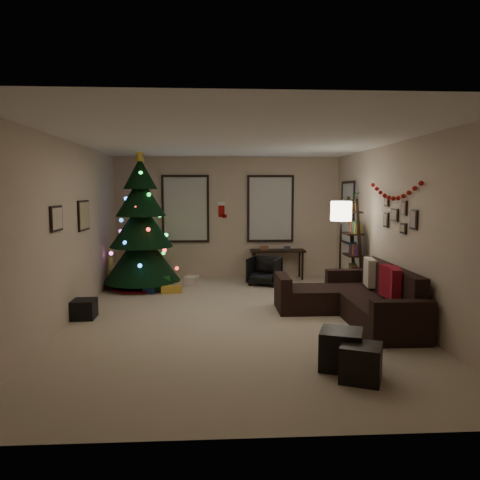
% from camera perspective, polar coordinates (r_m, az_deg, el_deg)
% --- Properties ---
extents(floor, '(7.00, 7.00, 0.00)m').
position_cam_1_polar(floor, '(7.29, -0.52, -9.53)').
color(floor, '#BFAC90').
rests_on(floor, ground).
extents(ceiling, '(7.00, 7.00, 0.00)m').
position_cam_1_polar(ceiling, '(7.06, -0.54, 12.07)').
color(ceiling, white).
rests_on(ceiling, floor).
extents(wall_back, '(5.00, 0.00, 5.00)m').
position_cam_1_polar(wall_back, '(10.54, -1.46, 2.74)').
color(wall_back, beige).
rests_on(wall_back, floor).
extents(wall_front, '(5.00, 0.00, 5.00)m').
position_cam_1_polar(wall_front, '(3.59, 2.20, -3.74)').
color(wall_front, beige).
rests_on(wall_front, floor).
extents(wall_left, '(0.00, 7.00, 7.00)m').
position_cam_1_polar(wall_left, '(7.37, -20.34, 0.93)').
color(wall_left, beige).
rests_on(wall_left, floor).
extents(wall_right, '(0.00, 7.00, 7.00)m').
position_cam_1_polar(wall_right, '(7.60, 18.67, 1.13)').
color(wall_right, beige).
rests_on(wall_right, floor).
extents(window_back_left, '(1.05, 0.06, 1.50)m').
position_cam_1_polar(window_back_left, '(10.51, -6.65, 3.78)').
color(window_back_left, '#728CB2').
rests_on(window_back_left, wall_back).
extents(window_back_right, '(1.05, 0.06, 1.50)m').
position_cam_1_polar(window_back_right, '(10.57, 3.71, 3.82)').
color(window_back_right, '#728CB2').
rests_on(window_back_right, wall_back).
extents(window_right_wall, '(0.06, 0.90, 1.30)m').
position_cam_1_polar(window_right_wall, '(9.98, 13.07, 3.26)').
color(window_right_wall, '#728CB2').
rests_on(window_right_wall, wall_right).
extents(christmas_tree, '(1.52, 1.52, 2.83)m').
position_cam_1_polar(christmas_tree, '(9.54, -11.91, 1.19)').
color(christmas_tree, black).
rests_on(christmas_tree, floor).
extents(presents, '(1.50, 1.01, 0.30)m').
position_cam_1_polar(presents, '(9.49, -9.71, -5.24)').
color(presents, gold).
rests_on(presents, floor).
extents(sofa, '(1.73, 2.52, 0.83)m').
position_cam_1_polar(sofa, '(7.48, 14.03, -7.18)').
color(sofa, black).
rests_on(sofa, floor).
extents(pillow_red_a, '(0.25, 0.50, 0.48)m').
position_cam_1_polar(pillow_red_a, '(6.96, 18.32, -5.18)').
color(pillow_red_a, maroon).
rests_on(pillow_red_a, sofa).
extents(pillow_red_b, '(0.15, 0.47, 0.46)m').
position_cam_1_polar(pillow_red_b, '(7.15, 17.72, -4.87)').
color(pillow_red_b, maroon).
rests_on(pillow_red_b, sofa).
extents(pillow_cream, '(0.19, 0.46, 0.45)m').
position_cam_1_polar(pillow_cream, '(7.94, 15.51, -3.80)').
color(pillow_cream, beige).
rests_on(pillow_cream, sofa).
extents(ottoman_near, '(0.58, 0.58, 0.43)m').
position_cam_1_polar(ottoman_near, '(5.42, 12.21, -12.87)').
color(ottoman_near, black).
rests_on(ottoman_near, floor).
extents(ottoman_far, '(0.53, 0.53, 0.38)m').
position_cam_1_polar(ottoman_far, '(5.15, 14.50, -14.25)').
color(ottoman_far, black).
rests_on(ottoman_far, floor).
extents(desk, '(1.20, 0.43, 0.65)m').
position_cam_1_polar(desk, '(10.43, 4.60, -1.61)').
color(desk, black).
rests_on(desk, floor).
extents(desk_chair, '(0.74, 0.72, 0.59)m').
position_cam_1_polar(desk_chair, '(9.79, 3.00, -3.74)').
color(desk_chair, black).
rests_on(desk_chair, floor).
extents(bookshelf, '(0.30, 0.53, 1.82)m').
position_cam_1_polar(bookshelf, '(8.99, 13.79, -1.02)').
color(bookshelf, black).
rests_on(bookshelf, floor).
extents(potted_plant, '(0.54, 0.51, 0.47)m').
position_cam_1_polar(potted_plant, '(9.27, 13.30, 4.91)').
color(potted_plant, '#4C4C4C').
rests_on(potted_plant, bookshelf).
extents(floor_lamp, '(0.37, 0.37, 1.77)m').
position_cam_1_polar(floor_lamp, '(8.59, 12.18, 2.69)').
color(floor_lamp, black).
rests_on(floor_lamp, floor).
extents(art_map, '(0.04, 0.60, 0.50)m').
position_cam_1_polar(art_map, '(8.18, -18.50, 2.85)').
color(art_map, black).
rests_on(art_map, wall_left).
extents(art_abstract, '(0.04, 0.45, 0.35)m').
position_cam_1_polar(art_abstract, '(6.88, -21.46, 2.45)').
color(art_abstract, black).
rests_on(art_abstract, wall_left).
extents(gallery, '(0.03, 1.25, 0.54)m').
position_cam_1_polar(gallery, '(7.50, 18.79, 2.77)').
color(gallery, black).
rests_on(gallery, wall_right).
extents(garland, '(0.08, 1.90, 0.30)m').
position_cam_1_polar(garland, '(7.65, 18.19, 5.72)').
color(garland, '#A5140C').
rests_on(garland, wall_right).
extents(stocking_left, '(0.20, 0.05, 0.36)m').
position_cam_1_polar(stocking_left, '(10.54, -2.23, 3.74)').
color(stocking_left, '#990F0C').
rests_on(stocking_left, wall_back).
extents(stocking_right, '(0.20, 0.05, 0.36)m').
position_cam_1_polar(stocking_right, '(10.60, -0.45, 3.41)').
color(stocking_right, '#990F0C').
rests_on(stocking_right, wall_back).
extents(storage_bin, '(0.59, 0.40, 0.29)m').
position_cam_1_polar(storage_bin, '(7.68, -19.32, -7.95)').
color(storage_bin, black).
rests_on(storage_bin, floor).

